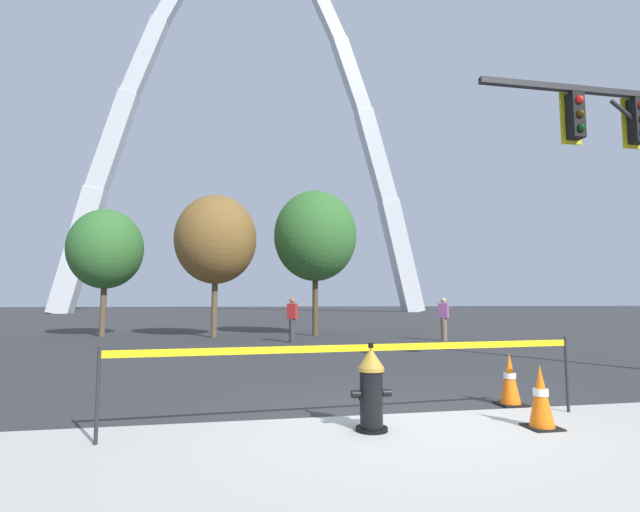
% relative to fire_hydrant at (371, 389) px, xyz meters
% --- Properties ---
extents(ground_plane, '(240.00, 240.00, 0.00)m').
position_rel_fire_hydrant_xyz_m(ground_plane, '(0.59, 0.34, -0.47)').
color(ground_plane, '#333335').
extents(fire_hydrant, '(0.46, 0.48, 0.99)m').
position_rel_fire_hydrant_xyz_m(fire_hydrant, '(0.00, 0.00, 0.00)').
color(fire_hydrant, black).
rests_on(fire_hydrant, ground).
extents(caution_tape_barrier, '(5.77, 0.40, 0.99)m').
position_rel_fire_hydrant_xyz_m(caution_tape_barrier, '(-0.05, 0.20, 0.22)').
color(caution_tape_barrier, '#232326').
rests_on(caution_tape_barrier, ground).
extents(traffic_cone_by_hydrant, '(0.36, 0.36, 0.73)m').
position_rel_fire_hydrant_xyz_m(traffic_cone_by_hydrant, '(2.32, 0.92, -0.11)').
color(traffic_cone_by_hydrant, black).
rests_on(traffic_cone_by_hydrant, ground).
extents(traffic_cone_mid_sidewalk, '(0.36, 0.36, 0.73)m').
position_rel_fire_hydrant_xyz_m(traffic_cone_mid_sidewalk, '(1.96, -0.27, -0.11)').
color(traffic_cone_mid_sidewalk, black).
rests_on(traffic_cone_mid_sidewalk, ground).
extents(monument_arch, '(46.70, 2.43, 53.33)m').
position_rel_fire_hydrant_xyz_m(monument_arch, '(0.59, 55.52, 22.61)').
color(monument_arch, silver).
rests_on(monument_arch, ground).
extents(tree_far_left, '(3.04, 3.04, 5.32)m').
position_rel_fire_hydrant_xyz_m(tree_far_left, '(-6.82, 15.72, 3.17)').
color(tree_far_left, brown).
rests_on(tree_far_left, ground).
extents(tree_left_mid, '(3.33, 3.33, 5.82)m').
position_rel_fire_hydrant_xyz_m(tree_left_mid, '(-2.26, 14.41, 3.52)').
color(tree_left_mid, brown).
rests_on(tree_left_mid, ground).
extents(tree_center_left, '(3.57, 3.57, 6.25)m').
position_rel_fire_hydrant_xyz_m(tree_center_left, '(1.95, 14.66, 3.81)').
color(tree_center_left, brown).
rests_on(tree_center_left, ground).
extents(pedestrian_walking_left, '(0.39, 0.37, 1.59)m').
position_rel_fire_hydrant_xyz_m(pedestrian_walking_left, '(0.57, 11.54, 0.35)').
color(pedestrian_walking_left, '#38383D').
rests_on(pedestrian_walking_left, ground).
extents(pedestrian_standing_center, '(0.38, 0.38, 1.59)m').
position_rel_fire_hydrant_xyz_m(pedestrian_standing_center, '(6.15, 11.11, 0.35)').
color(pedestrian_standing_center, brown).
rests_on(pedestrian_standing_center, ground).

